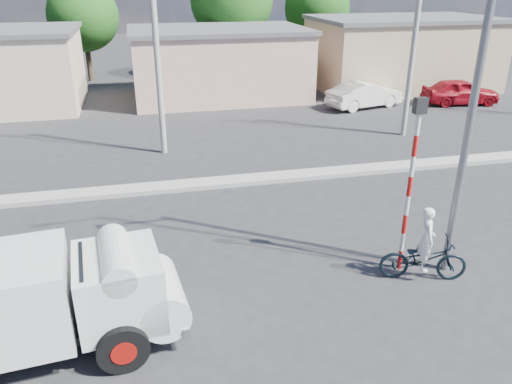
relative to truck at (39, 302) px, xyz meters
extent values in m
plane|color=#2B2B2E|center=(5.00, -0.24, -1.22)|extent=(120.00, 120.00, 0.00)
cube|color=#99968E|center=(5.00, 7.76, -1.14)|extent=(40.00, 0.80, 0.16)
cylinder|color=black|center=(1.46, -0.79, -0.73)|extent=(1.00, 0.38, 0.97)
cylinder|color=#AD110C|center=(1.46, -0.79, -0.73)|extent=(0.51, 0.36, 0.48)
cylinder|color=black|center=(1.27, 1.06, -0.73)|extent=(1.00, 0.38, 0.97)
cylinder|color=#AD110C|center=(1.27, 1.06, -0.73)|extent=(0.51, 0.36, 0.48)
cube|color=black|center=(-0.22, -0.02, -0.66)|extent=(4.17, 1.55, 0.16)
cube|color=silver|center=(1.45, 0.14, 0.02)|extent=(1.77, 1.97, 1.37)
cylinder|color=silver|center=(2.20, 0.22, -0.37)|extent=(1.15, 1.90, 0.97)
cylinder|color=silver|center=(1.45, 0.14, 0.64)|extent=(0.80, 1.87, 0.62)
cube|color=silver|center=(2.55, 0.25, -0.73)|extent=(0.31, 1.91, 0.25)
cube|color=black|center=(0.83, 0.08, 0.42)|extent=(0.22, 1.51, 0.62)
imported|color=black|center=(8.48, 0.71, -0.67)|extent=(2.19, 1.28, 1.09)
imported|color=white|center=(8.48, 0.71, -0.41)|extent=(0.54, 0.67, 1.61)
imported|color=white|center=(14.43, 17.06, -0.50)|extent=(4.61, 2.61, 1.44)
imported|color=maroon|center=(20.11, 16.52, -0.49)|extent=(4.46, 2.28, 1.45)
cylinder|color=red|center=(8.20, 1.26, -0.97)|extent=(0.11, 0.11, 0.50)
cylinder|color=white|center=(8.20, 1.26, -0.47)|extent=(0.11, 0.11, 0.50)
cylinder|color=red|center=(8.20, 1.26, 0.03)|extent=(0.11, 0.11, 0.50)
cylinder|color=white|center=(8.20, 1.26, 0.53)|extent=(0.11, 0.11, 0.50)
cylinder|color=red|center=(8.20, 1.26, 1.03)|extent=(0.11, 0.11, 0.50)
cylinder|color=white|center=(8.20, 1.26, 1.53)|extent=(0.11, 0.11, 0.50)
cylinder|color=red|center=(8.20, 1.26, 2.03)|extent=(0.11, 0.11, 0.50)
cylinder|color=white|center=(8.20, 1.26, 2.53)|extent=(0.11, 0.11, 0.50)
cube|color=black|center=(8.20, 1.26, 2.96)|extent=(0.28, 0.18, 0.36)
cylinder|color=slate|center=(9.30, 0.96, 3.28)|extent=(0.18, 0.18, 9.00)
cube|color=#D2A590|center=(7.00, 21.76, 0.68)|extent=(10.00, 7.00, 3.80)
cube|color=#59595B|center=(7.00, 21.76, 2.70)|extent=(10.30, 7.30, 0.24)
cube|color=tan|center=(19.00, 21.76, 0.88)|extent=(11.00, 7.00, 4.20)
cube|color=#59595B|center=(19.00, 21.76, 3.10)|extent=(11.30, 7.30, 0.24)
cylinder|color=#38281E|center=(-1.00, 28.76, 0.52)|extent=(0.36, 0.36, 3.47)
sphere|color=#316E21|center=(-1.00, 28.76, 3.12)|extent=(4.71, 4.71, 4.71)
cylinder|color=#38281E|center=(9.00, 27.76, 0.88)|extent=(0.36, 0.36, 4.20)
sphere|color=#316E21|center=(9.00, 27.76, 4.03)|extent=(5.70, 5.70, 5.70)
cylinder|color=#38281E|center=(16.00, 29.76, 0.60)|extent=(0.36, 0.36, 3.64)
sphere|color=#316E21|center=(16.00, 29.76, 3.33)|extent=(4.94, 4.94, 4.94)
cylinder|color=#99968E|center=(3.00, 11.76, 2.78)|extent=(0.24, 0.24, 8.00)
cylinder|color=#99968E|center=(14.00, 11.76, 2.78)|extent=(0.24, 0.24, 8.00)
camera|label=1|loc=(2.17, -8.45, 5.60)|focal=35.00mm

